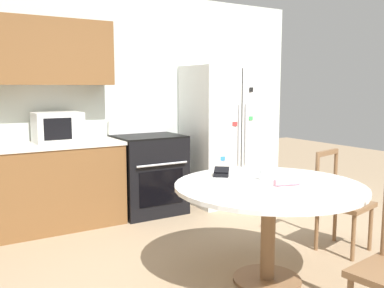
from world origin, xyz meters
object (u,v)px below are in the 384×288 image
microwave (58,127)px  candle_glass (265,175)px  oven_range (149,173)px  dining_chair_right (342,203)px  refrigerator (224,135)px  wallet (221,173)px

microwave → candle_glass: microwave is taller
oven_range → dining_chair_right: oven_range is taller
refrigerator → microwave: refrigerator is taller
oven_range → microwave: size_ratio=2.25×
refrigerator → oven_range: 1.13m
oven_range → candle_glass: oven_range is taller
refrigerator → wallet: bearing=-126.2°
oven_range → wallet: (-0.16, -1.70, 0.32)m
microwave → refrigerator: bearing=-2.7°
microwave → wallet: microwave is taller
refrigerator → oven_range: bearing=177.8°
refrigerator → dining_chair_right: refrigerator is taller
refrigerator → microwave: 2.09m
oven_range → microwave: 1.18m
oven_range → dining_chair_right: 2.21m
refrigerator → dining_chair_right: 1.99m
wallet → dining_chair_right: bearing=-13.9°
oven_range → microwave: (-1.02, 0.06, 0.59)m
oven_range → dining_chair_right: bearing=-63.7°
microwave → dining_chair_right: microwave is taller
oven_range → wallet: 1.74m
microwave → dining_chair_right: (2.00, -2.04, -0.62)m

